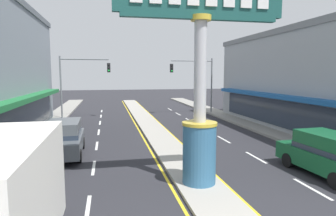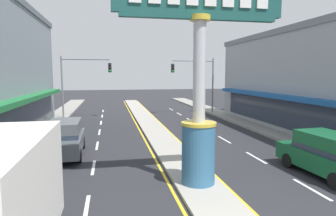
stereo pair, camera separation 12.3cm
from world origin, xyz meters
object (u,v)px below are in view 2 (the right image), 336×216
at_px(traffic_light_right_side, 198,76).
at_px(traffic_light_left_side, 81,76).
at_px(district_sign, 199,88).
at_px(storefront_right, 328,80).
at_px(suv_near_left_lane, 328,154).
at_px(suv_mid_left_lane, 64,138).

bearing_deg(traffic_light_right_side, traffic_light_left_side, -175.66).
relative_size(district_sign, storefront_right, 0.38).
height_order(traffic_light_right_side, suv_near_left_lane, traffic_light_right_side).
bearing_deg(suv_near_left_lane, storefront_right, 50.75).
xyz_separation_m(district_sign, suv_near_left_lane, (5.89, -0.04, -2.92)).
distance_m(storefront_right, suv_near_left_lane, 12.81).
xyz_separation_m(traffic_light_right_side, suv_mid_left_lane, (-12.05, -14.45, -3.26)).
height_order(storefront_right, traffic_light_right_side, storefront_right).
bearing_deg(storefront_right, district_sign, -145.10).
bearing_deg(traffic_light_right_side, storefront_right, -54.21).
xyz_separation_m(district_sign, storefront_right, (13.77, 9.60, 0.06)).
bearing_deg(suv_near_left_lane, suv_mid_left_lane, 153.98).
relative_size(traffic_light_right_side, suv_mid_left_lane, 1.34).
distance_m(district_sign, suv_near_left_lane, 6.57).
bearing_deg(suv_near_left_lane, district_sign, 179.57).
distance_m(storefront_right, traffic_light_right_side, 13.00).
relative_size(traffic_light_left_side, traffic_light_right_side, 1.00).
relative_size(district_sign, traffic_light_right_side, 1.30).
height_order(traffic_light_left_side, traffic_light_right_side, same).
bearing_deg(traffic_light_right_side, district_sign, -107.02).
distance_m(traffic_light_left_side, suv_mid_left_lane, 13.90).
bearing_deg(traffic_light_left_side, suv_near_left_lane, -57.96).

